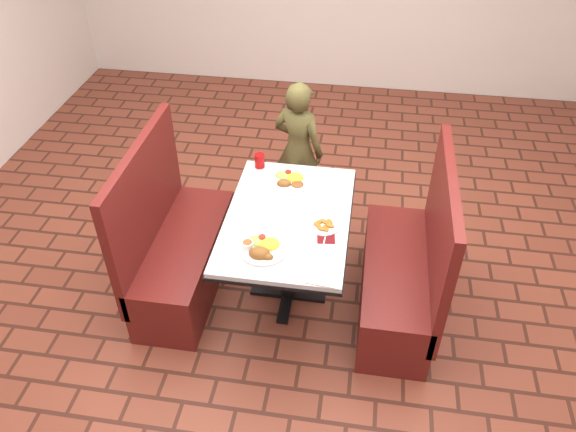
# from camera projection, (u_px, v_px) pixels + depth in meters

# --- Properties ---
(room) EXTENTS (7.00, 7.04, 2.82)m
(room) POSITION_uv_depth(u_px,v_px,m) (288.00, 42.00, 2.91)
(room) COLOR brown
(room) RESTS_ON ground
(dining_table) EXTENTS (0.81, 1.21, 0.75)m
(dining_table) POSITION_uv_depth(u_px,v_px,m) (288.00, 227.00, 3.71)
(dining_table) COLOR silver
(dining_table) RESTS_ON ground
(booth_bench_left) EXTENTS (0.47, 1.20, 1.17)m
(booth_bench_left) POSITION_uv_depth(u_px,v_px,m) (178.00, 251.00, 4.01)
(booth_bench_left) COLOR maroon
(booth_bench_left) RESTS_ON ground
(booth_bench_right) EXTENTS (0.47, 1.20, 1.17)m
(booth_bench_right) POSITION_uv_depth(u_px,v_px,m) (404.00, 275.00, 3.81)
(booth_bench_right) COLOR maroon
(booth_bench_right) RESTS_ON ground
(diner_person) EXTENTS (0.51, 0.42, 1.19)m
(diner_person) POSITION_uv_depth(u_px,v_px,m) (298.00, 150.00, 4.55)
(diner_person) COLOR brown
(diner_person) RESTS_ON ground
(near_dinner_plate) EXTENTS (0.30, 0.30, 0.09)m
(near_dinner_plate) POSITION_uv_depth(u_px,v_px,m) (262.00, 247.00, 3.37)
(near_dinner_plate) COLOR white
(near_dinner_plate) RESTS_ON dining_table
(far_dinner_plate) EXTENTS (0.30, 0.30, 0.08)m
(far_dinner_plate) POSITION_uv_depth(u_px,v_px,m) (290.00, 179.00, 3.92)
(far_dinner_plate) COLOR white
(far_dinner_plate) RESTS_ON dining_table
(plantain_plate) EXTENTS (0.19, 0.19, 0.03)m
(plantain_plate) POSITION_uv_depth(u_px,v_px,m) (324.00, 226.00, 3.55)
(plantain_plate) COLOR white
(plantain_plate) RESTS_ON dining_table
(maroon_napkin) EXTENTS (0.12, 0.12, 0.00)m
(maroon_napkin) POSITION_uv_depth(u_px,v_px,m) (326.00, 238.00, 3.48)
(maroon_napkin) COLOR #5C0D11
(maroon_napkin) RESTS_ON dining_table
(spoon_utensil) EXTENTS (0.02, 0.12, 0.00)m
(spoon_utensil) POSITION_uv_depth(u_px,v_px,m) (325.00, 238.00, 3.47)
(spoon_utensil) COLOR silver
(spoon_utensil) RESTS_ON dining_table
(red_tumbler) EXTENTS (0.07, 0.07, 0.11)m
(red_tumbler) POSITION_uv_depth(u_px,v_px,m) (260.00, 161.00, 4.06)
(red_tumbler) COLOR #B10B0D
(red_tumbler) RESTS_ON dining_table
(paper_napkin) EXTENTS (0.20, 0.16, 0.01)m
(paper_napkin) POSITION_uv_depth(u_px,v_px,m) (323.00, 278.00, 3.20)
(paper_napkin) COLOR white
(paper_napkin) RESTS_ON dining_table
(knife_utensil) EXTENTS (0.04, 0.19, 0.00)m
(knife_utensil) POSITION_uv_depth(u_px,v_px,m) (262.00, 246.00, 3.40)
(knife_utensil) COLOR silver
(knife_utensil) RESTS_ON dining_table
(fork_utensil) EXTENTS (0.03, 0.14, 0.00)m
(fork_utensil) POSITION_uv_depth(u_px,v_px,m) (266.00, 256.00, 3.34)
(fork_utensil) COLOR silver
(fork_utensil) RESTS_ON dining_table
(lettuce_shreds) EXTENTS (0.28, 0.32, 0.00)m
(lettuce_shreds) POSITION_uv_depth(u_px,v_px,m) (295.00, 211.00, 3.69)
(lettuce_shreds) COLOR #98C44E
(lettuce_shreds) RESTS_ON dining_table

